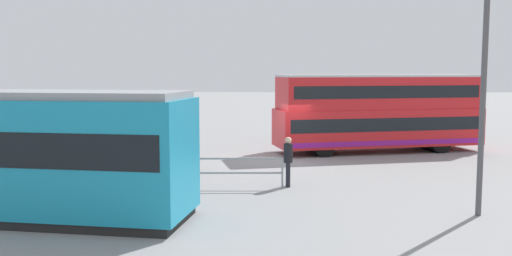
{
  "coord_description": "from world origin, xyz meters",
  "views": [
    {
      "loc": [
        0.72,
        25.11,
        4.06
      ],
      "look_at": [
        1.22,
        3.66,
        1.82
      ],
      "focal_mm": 38.64,
      "sensor_mm": 36.0,
      "label": 1
    }
  ],
  "objects_px": {
    "pedestrian_crossing": "(288,158)",
    "info_sign": "(42,139)",
    "double_decker_bus": "(378,113)",
    "street_lamp": "(484,77)",
    "pedestrian_near_railing": "(193,147)"
  },
  "relations": [
    {
      "from": "double_decker_bus",
      "to": "pedestrian_crossing",
      "type": "height_order",
      "value": "double_decker_bus"
    },
    {
      "from": "pedestrian_crossing",
      "to": "street_lamp",
      "type": "bearing_deg",
      "value": 144.27
    },
    {
      "from": "pedestrian_near_railing",
      "to": "info_sign",
      "type": "bearing_deg",
      "value": 33.14
    },
    {
      "from": "pedestrian_near_railing",
      "to": "pedestrian_crossing",
      "type": "relative_size",
      "value": 0.99
    },
    {
      "from": "info_sign",
      "to": "street_lamp",
      "type": "relative_size",
      "value": 0.38
    },
    {
      "from": "pedestrian_near_railing",
      "to": "info_sign",
      "type": "relative_size",
      "value": 0.7
    },
    {
      "from": "info_sign",
      "to": "pedestrian_near_railing",
      "type": "bearing_deg",
      "value": -146.86
    },
    {
      "from": "pedestrian_crossing",
      "to": "info_sign",
      "type": "height_order",
      "value": "info_sign"
    },
    {
      "from": "pedestrian_near_railing",
      "to": "pedestrian_crossing",
      "type": "distance_m",
      "value": 4.6
    },
    {
      "from": "double_decker_bus",
      "to": "pedestrian_crossing",
      "type": "relative_size",
      "value": 6.09
    },
    {
      "from": "double_decker_bus",
      "to": "info_sign",
      "type": "bearing_deg",
      "value": 34.05
    },
    {
      "from": "double_decker_bus",
      "to": "street_lamp",
      "type": "distance_m",
      "value": 12.49
    },
    {
      "from": "double_decker_bus",
      "to": "info_sign",
      "type": "height_order",
      "value": "double_decker_bus"
    },
    {
      "from": "info_sign",
      "to": "street_lamp",
      "type": "bearing_deg",
      "value": 166.39
    },
    {
      "from": "pedestrian_near_railing",
      "to": "info_sign",
      "type": "distance_m",
      "value": 5.77
    }
  ]
}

